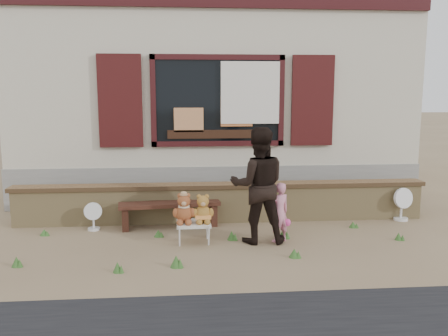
{
  "coord_description": "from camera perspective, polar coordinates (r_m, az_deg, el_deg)",
  "views": [
    {
      "loc": [
        -0.64,
        -6.96,
        2.25
      ],
      "look_at": [
        0.0,
        0.6,
        1.0
      ],
      "focal_mm": 38.0,
      "sensor_mm": 36.0,
      "label": 1
    }
  ],
  "objects": [
    {
      "name": "fan_left",
      "position": [
        8.0,
        -15.45,
        -5.59
      ],
      "size": [
        0.29,
        0.2,
        0.46
      ],
      "rotation": [
        0.0,
        0.0,
        0.11
      ],
      "color": "silver",
      "rests_on": "ground"
    },
    {
      "name": "grass_tufts",
      "position": [
        6.91,
        -1.57,
        -9.08
      ],
      "size": [
        5.56,
        1.77,
        0.15
      ],
      "color": "#356026",
      "rests_on": "ground"
    },
    {
      "name": "teddy_bear_left",
      "position": [
        7.03,
        -4.84,
        -4.78
      ],
      "size": [
        0.34,
        0.29,
        0.46
      ],
      "primitive_type": null,
      "rotation": [
        0.0,
        0.0,
        0.02
      ],
      "color": "brown",
      "rests_on": "folding_chair"
    },
    {
      "name": "bench",
      "position": [
        7.91,
        -6.55,
        -4.91
      ],
      "size": [
        1.68,
        0.54,
        0.42
      ],
      "rotation": [
        0.0,
        0.0,
        0.12
      ],
      "color": "#351B12",
      "rests_on": "ground"
    },
    {
      "name": "shopfront",
      "position": [
        11.47,
        -1.65,
        8.1
      ],
      "size": [
        8.04,
        5.13,
        4.0
      ],
      "color": "#B3A891",
      "rests_on": "ground"
    },
    {
      "name": "fan_right",
      "position": [
        8.83,
        20.58,
        -4.06
      ],
      "size": [
        0.37,
        0.25,
        0.58
      ],
      "rotation": [
        0.0,
        0.0,
        0.23
      ],
      "color": "white",
      "rests_on": "ground"
    },
    {
      "name": "folding_chair",
      "position": [
        7.1,
        -3.67,
        -6.77
      ],
      "size": [
        0.51,
        0.45,
        0.31
      ],
      "rotation": [
        0.0,
        0.0,
        0.02
      ],
      "color": "silver",
      "rests_on": "ground"
    },
    {
      "name": "ground",
      "position": [
        7.34,
        0.4,
        -8.49
      ],
      "size": [
        80.0,
        80.0,
        0.0
      ],
      "primitive_type": "plane",
      "color": "brown",
      "rests_on": "ground"
    },
    {
      "name": "child",
      "position": [
        7.13,
        6.67,
        -5.32
      ],
      "size": [
        0.39,
        0.33,
        0.9
      ],
      "primitive_type": "imported",
      "rotation": [
        0.0,
        0.0,
        3.57
      ],
      "color": "pink",
      "rests_on": "ground"
    },
    {
      "name": "adult",
      "position": [
        7.01,
        4.14,
        -2.09
      ],
      "size": [
        0.86,
        0.69,
        1.73
      ],
      "primitive_type": "imported",
      "rotation": [
        0.0,
        0.0,
        3.1
      ],
      "color": "black",
      "rests_on": "ground"
    },
    {
      "name": "brick_wall",
      "position": [
        8.21,
        -0.23,
        -4.09
      ],
      "size": [
        7.1,
        0.36,
        0.67
      ],
      "color": "tan",
      "rests_on": "ground"
    },
    {
      "name": "teddy_bear_right",
      "position": [
        7.04,
        -2.55,
        -4.82
      ],
      "size": [
        0.32,
        0.28,
        0.43
      ],
      "primitive_type": null,
      "rotation": [
        0.0,
        0.0,
        0.02
      ],
      "color": "brown",
      "rests_on": "folding_chair"
    }
  ]
}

